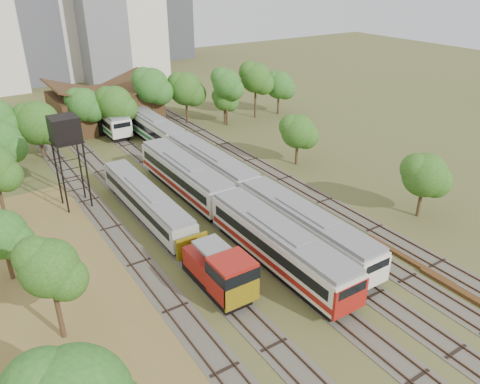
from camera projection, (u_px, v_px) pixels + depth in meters
ground at (388, 328)px, 33.92m from camera, size 240.00×240.00×0.00m
dry_grass_patch at (110, 361)px, 31.07m from camera, size 14.00×60.00×0.04m
tracks at (209, 200)px, 52.37m from camera, size 24.60×80.00×0.19m
railcar_red_set at (226, 206)px, 46.49m from camera, size 3.26×34.58×4.03m
railcar_green_set at (210, 166)px, 56.02m from camera, size 3.08×52.07×3.81m
railcar_rear at (105, 117)px, 74.12m from camera, size 3.06×16.08×3.78m
shunter_locomotive at (221, 272)px, 36.77m from camera, size 3.06×8.13×4.01m
old_grey_coach at (146, 202)px, 48.09m from camera, size 2.68×18.00×3.31m
water_tower at (65, 132)px, 47.57m from camera, size 2.89×2.89×10.03m
rail_pile_near at (472, 298)px, 36.74m from camera, size 0.62×9.34×0.31m
rail_pile_far at (408, 259)px, 41.59m from camera, size 0.57×9.19×0.30m
maintenance_shed at (106, 107)px, 75.75m from camera, size 16.45×11.55×7.58m
tree_band_left at (5, 190)px, 41.98m from camera, size 8.44×78.09×8.98m
tree_band_far at (143, 98)px, 70.08m from camera, size 49.47×10.51×9.46m
tree_band_right at (318, 136)px, 58.33m from camera, size 6.09×42.44×6.95m
tower_far_right at (163, 4)px, 127.23m from camera, size 12.00×12.00×28.00m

